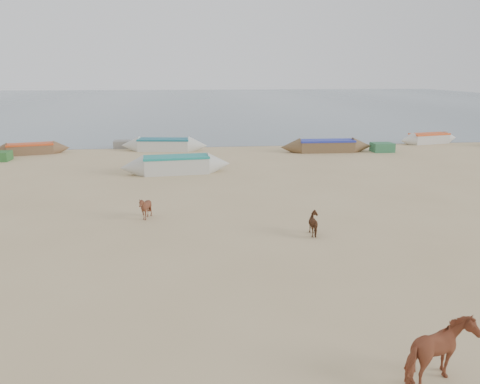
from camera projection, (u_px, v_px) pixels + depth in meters
name	position (u px, v px, depth m)	size (l,w,h in m)	color
ground	(254.00, 253.00, 15.09)	(140.00, 140.00, 0.00)	tan
sea	(196.00, 101.00, 93.97)	(160.00, 160.00, 0.00)	slate
cow_adult	(440.00, 353.00, 8.60)	(0.69, 1.51, 1.28)	brown
calf_front	(145.00, 208.00, 18.42)	(0.74, 0.84, 0.92)	#582C1C
calf_right	(316.00, 224.00, 16.66)	(0.81, 0.69, 0.82)	#56311B
near_canoe	(176.00, 165.00, 26.76)	(6.28, 1.39, 1.00)	beige
waterline_canoes	(250.00, 144.00, 34.78)	(54.16, 4.95, 0.90)	brown
beach_clutter	(265.00, 147.00, 34.13)	(44.76, 5.73, 0.64)	#2D622C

